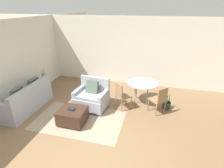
{
  "coord_description": "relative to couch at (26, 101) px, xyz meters",
  "views": [
    {
      "loc": [
        1.57,
        -3.11,
        3.12
      ],
      "look_at": [
        0.25,
        1.94,
        0.75
      ],
      "focal_mm": 28.0,
      "sensor_mm": 36.0,
      "label": 1
    }
  ],
  "objects": [
    {
      "name": "dining_chair_near_left",
      "position": [
        2.95,
        0.84,
        0.2
      ],
      "size": [
        0.59,
        0.59,
        0.9
      ],
      "color": "#93704C",
      "rests_on": "ground_plane"
    },
    {
      "name": "area_rug",
      "position": [
        1.88,
        -0.13,
        -0.32
      ],
      "size": [
        2.57,
        1.57,
        0.01
      ],
      "color": "gray",
      "rests_on": "ground_plane"
    },
    {
      "name": "potted_plant_small",
      "position": [
        4.4,
        1.21,
        -0.16
      ],
      "size": [
        0.26,
        0.26,
        0.61
      ],
      "color": "#333338",
      "rests_on": "ground_plane"
    },
    {
      "name": "ottoman",
      "position": [
        1.77,
        -0.28,
        -0.08
      ],
      "size": [
        0.74,
        0.67,
        0.43
      ],
      "color": "#382319",
      "rests_on": "ground_plane"
    },
    {
      "name": "dining_chair_near_right",
      "position": [
        4.14,
        0.84,
        0.2
      ],
      "size": [
        0.59,
        0.59,
        0.9
      ],
      "color": "#93704C",
      "rests_on": "ground_plane"
    },
    {
      "name": "wall_back",
      "position": [
        2.34,
        2.95,
        1.06
      ],
      "size": [
        12.0,
        0.06,
        2.75
      ],
      "color": "silver",
      "rests_on": "ground_plane"
    },
    {
      "name": "tv_remote_primary",
      "position": [
        1.72,
        -0.44,
        0.12
      ],
      "size": [
        0.07,
        0.14,
        0.01
      ],
      "color": "#333338",
      "rests_on": "ottoman"
    },
    {
      "name": "wall_left",
      "position": [
        -0.53,
        0.58,
        1.06
      ],
      "size": [
        0.06,
        12.0,
        2.75
      ],
      "color": "silver",
      "rests_on": "ground_plane"
    },
    {
      "name": "ground_plane",
      "position": [
        2.34,
        -0.92,
        -0.32
      ],
      "size": [
        20.0,
        20.0,
        0.0
      ],
      "primitive_type": "plane",
      "color": "brown"
    },
    {
      "name": "book_stack",
      "position": [
        1.75,
        -0.27,
        0.13
      ],
      "size": [
        0.21,
        0.13,
        0.03
      ],
      "color": "black",
      "rests_on": "ottoman"
    },
    {
      "name": "potted_plant",
      "position": [
        -0.16,
        1.28,
        -0.1
      ],
      "size": [
        0.37,
        0.37,
        1.06
      ],
      "color": "maroon",
      "rests_on": "ground_plane"
    },
    {
      "name": "dining_table",
      "position": [
        3.54,
        1.43,
        0.32
      ],
      "size": [
        1.04,
        1.04,
        0.73
      ],
      "color": "#8C9E99",
      "rests_on": "ground_plane"
    },
    {
      "name": "armchair",
      "position": [
        2.0,
        0.66,
        0.05
      ],
      "size": [
        1.07,
        0.89,
        0.97
      ],
      "color": "#999EA8",
      "rests_on": "ground_plane"
    },
    {
      "name": "couch",
      "position": [
        0.0,
        0.0,
        0.0
      ],
      "size": [
        0.82,
        1.85,
        0.93
      ],
      "color": "#999EA8",
      "rests_on": "ground_plane"
    }
  ]
}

